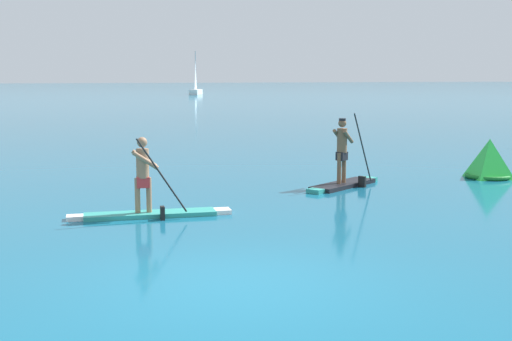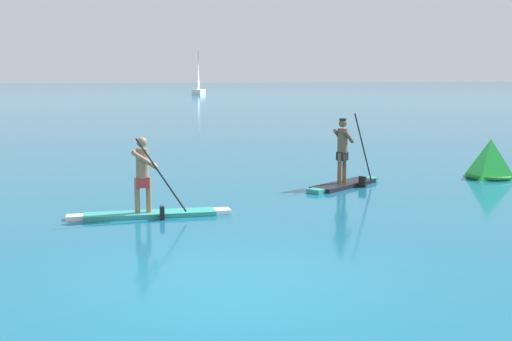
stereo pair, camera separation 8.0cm
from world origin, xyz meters
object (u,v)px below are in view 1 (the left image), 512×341
(paddleboarder_mid_center, at_px, (149,199))
(paddleboarder_far_right, at_px, (344,171))
(race_marker_buoy, at_px, (489,161))
(sailboat_right_horizon, at_px, (196,89))

(paddleboarder_mid_center, height_order, paddleboarder_far_right, paddleboarder_far_right)
(paddleboarder_far_right, relative_size, race_marker_buoy, 1.70)
(paddleboarder_mid_center, distance_m, race_marker_buoy, 10.34)
(paddleboarder_mid_center, relative_size, paddleboarder_far_right, 1.32)
(sailboat_right_horizon, bearing_deg, race_marker_buoy, 16.93)
(paddleboarder_mid_center, height_order, race_marker_buoy, paddleboarder_mid_center)
(paddleboarder_far_right, relative_size, sailboat_right_horizon, 0.42)
(paddleboarder_far_right, xyz_separation_m, sailboat_right_horizon, (10.90, 82.08, 0.40))
(paddleboarder_far_right, bearing_deg, race_marker_buoy, -31.35)
(race_marker_buoy, height_order, sailboat_right_horizon, sailboat_right_horizon)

